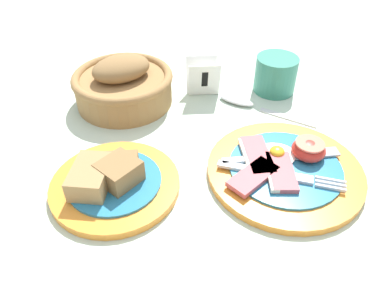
{
  "coord_description": "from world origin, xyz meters",
  "views": [
    {
      "loc": [
        -0.17,
        -0.36,
        0.4
      ],
      "look_at": [
        -0.06,
        0.09,
        0.02
      ],
      "focal_mm": 35.0,
      "sensor_mm": 36.0,
      "label": 1
    }
  ],
  "objects": [
    {
      "name": "ground_plane",
      "position": [
        0.0,
        0.0,
        0.0
      ],
      "size": [
        3.0,
        3.0,
        0.0
      ],
      "primitive_type": "plane",
      "color": "#B7CCB7"
    },
    {
      "name": "breakfast_plate",
      "position": [
        0.06,
        0.02,
        0.01
      ],
      "size": [
        0.24,
        0.24,
        0.04
      ],
      "color": "orange",
      "rests_on": "ground_plane"
    },
    {
      "name": "bread_plate",
      "position": [
        -0.19,
        0.04,
        0.02
      ],
      "size": [
        0.19,
        0.19,
        0.05
      ],
      "color": "orange",
      "rests_on": "ground_plane"
    },
    {
      "name": "sugar_cup",
      "position": [
        0.14,
        0.25,
        0.04
      ],
      "size": [
        0.08,
        0.08,
        0.07
      ],
      "color": "#337F6B",
      "rests_on": "ground_plane"
    },
    {
      "name": "bread_basket",
      "position": [
        -0.15,
        0.27,
        0.04
      ],
      "size": [
        0.19,
        0.19,
        0.09
      ],
      "color": "olive",
      "rests_on": "ground_plane"
    },
    {
      "name": "number_card",
      "position": [
        0.0,
        0.27,
        0.04
      ],
      "size": [
        0.07,
        0.05,
        0.07
      ],
      "rotation": [
        0.0,
        0.0,
        -0.16
      ],
      "color": "white",
      "rests_on": "ground_plane"
    },
    {
      "name": "teaspoon_by_saucer",
      "position": [
        0.08,
        0.2,
        0.01
      ],
      "size": [
        0.15,
        0.14,
        0.01
      ],
      "rotation": [
        0.0,
        0.0,
        2.4
      ],
      "color": "silver",
      "rests_on": "ground_plane"
    }
  ]
}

